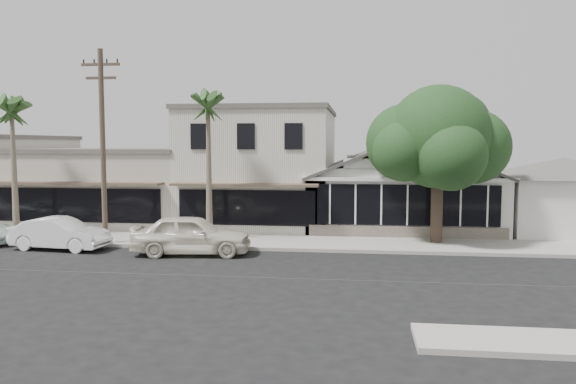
# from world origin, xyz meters

# --- Properties ---
(ground) EXTENTS (140.00, 140.00, 0.00)m
(ground) POSITION_xyz_m (0.00, 0.00, 0.00)
(ground) COLOR black
(ground) RESTS_ON ground
(sidewalk_north) EXTENTS (90.00, 3.50, 0.15)m
(sidewalk_north) POSITION_xyz_m (-8.00, 6.75, 0.07)
(sidewalk_north) COLOR #9E9991
(sidewalk_north) RESTS_ON ground
(corner_shop) EXTENTS (10.40, 8.60, 5.10)m
(corner_shop) POSITION_xyz_m (5.00, 12.47, 2.62)
(corner_shop) COLOR silver
(corner_shop) RESTS_ON ground
(side_cottage) EXTENTS (6.00, 6.00, 3.00)m
(side_cottage) POSITION_xyz_m (13.20, 11.50, 1.50)
(side_cottage) COLOR silver
(side_cottage) RESTS_ON ground
(row_building_near) EXTENTS (8.00, 10.00, 6.50)m
(row_building_near) POSITION_xyz_m (-3.00, 13.50, 3.25)
(row_building_near) COLOR silver
(row_building_near) RESTS_ON ground
(row_building_midnear) EXTENTS (10.00, 10.00, 4.20)m
(row_building_midnear) POSITION_xyz_m (-12.00, 13.50, 2.10)
(row_building_midnear) COLOR beige
(row_building_midnear) RESTS_ON ground
(utility_pole) EXTENTS (1.80, 0.24, 9.00)m
(utility_pole) POSITION_xyz_m (-9.00, 5.20, 4.79)
(utility_pole) COLOR brown
(utility_pole) RESTS_ON ground
(car_0) EXTENTS (5.25, 2.59, 1.72)m
(car_0) POSITION_xyz_m (-4.43, 3.74, 0.86)
(car_0) COLOR silver
(car_0) RESTS_ON ground
(car_1) EXTENTS (4.51, 1.96, 1.44)m
(car_1) POSITION_xyz_m (-10.61, 4.09, 0.72)
(car_1) COLOR white
(car_1) RESTS_ON ground
(shade_tree) EXTENTS (6.70, 6.06, 7.43)m
(shade_tree) POSITION_xyz_m (6.20, 7.57, 4.89)
(shade_tree) COLOR #4D3B2F
(shade_tree) RESTS_ON ground
(palm_east) EXTENTS (2.65, 2.65, 7.53)m
(palm_east) POSITION_xyz_m (-4.46, 6.75, 6.47)
(palm_east) COLOR #726651
(palm_east) RESTS_ON ground
(palm_mid) EXTENTS (2.35, 2.35, 7.42)m
(palm_mid) POSITION_xyz_m (-14.34, 6.61, 6.35)
(palm_mid) COLOR #726651
(palm_mid) RESTS_ON ground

